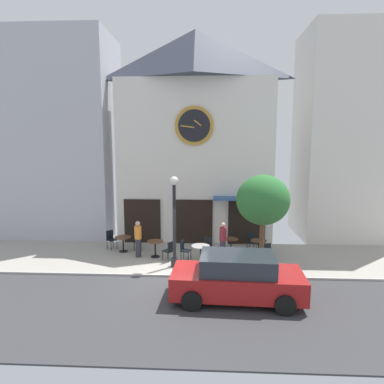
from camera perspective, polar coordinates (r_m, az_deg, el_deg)
name	(u,v)px	position (r m, az deg, el deg)	size (l,w,h in m)	color
ground_plane	(174,282)	(13.00, -3.04, -15.14)	(25.03, 9.85, 0.13)	#9E998E
clock_building	(195,134)	(17.83, 0.54, 9.98)	(8.13, 3.27, 10.94)	silver
neighbor_building_left	(55,137)	(20.75, -22.46, 8.77)	(6.81, 4.02, 11.10)	#B2B2BC
neighbor_building_right	(348,136)	(20.29, 25.25, 8.71)	(5.13, 4.01, 11.15)	silver
street_lamp	(174,222)	(13.83, -3.06, -5.10)	(0.36, 0.36, 3.83)	black
street_tree	(263,200)	(13.46, 12.12, -1.41)	(2.12, 1.91, 3.95)	brown
cafe_table_center	(123,241)	(16.40, -11.77, -8.20)	(0.79, 0.79, 0.73)	black
cafe_table_leftmost	(155,245)	(15.42, -6.36, -9.12)	(0.75, 0.75, 0.75)	black
cafe_table_center_left	(201,250)	(14.60, 1.49, -9.95)	(0.80, 0.80, 0.77)	black
cafe_table_rightmost	(231,243)	(15.93, 6.71, -8.73)	(0.68, 0.68, 0.72)	black
cafe_table_near_door	(259,245)	(15.71, 11.38, -8.90)	(0.74, 0.74, 0.76)	black
cafe_chair_near_tree	(266,251)	(14.97, 12.55, -9.88)	(0.49, 0.49, 0.90)	black
cafe_chair_mid_row	(251,240)	(16.47, 10.20, -8.13)	(0.47, 0.47, 0.90)	black
cafe_chair_left_end	(184,249)	(14.94, -1.35, -9.71)	(0.50, 0.50, 0.90)	black
cafe_chair_near_lamp	(169,249)	(14.85, -3.93, -9.85)	(0.56, 0.56, 0.90)	black
cafe_chair_outer	(208,246)	(15.36, 2.72, -9.21)	(0.48, 0.48, 0.90)	black
cafe_chair_facing_wall	(139,239)	(16.58, -9.08, -7.98)	(0.48, 0.48, 0.90)	black
cafe_chair_under_awning	(111,238)	(17.03, -13.79, -7.69)	(0.56, 0.56, 0.90)	black
pedestrian_maroon	(223,240)	(15.08, 5.34, -8.26)	(0.33, 0.33, 1.67)	#2D2D38
pedestrian_orange	(138,238)	(15.46, -9.27, -7.90)	(0.44, 0.44, 1.67)	#2D2D38
parked_car_red	(237,277)	(11.41, 7.76, -14.37)	(4.38, 2.18, 1.55)	maroon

